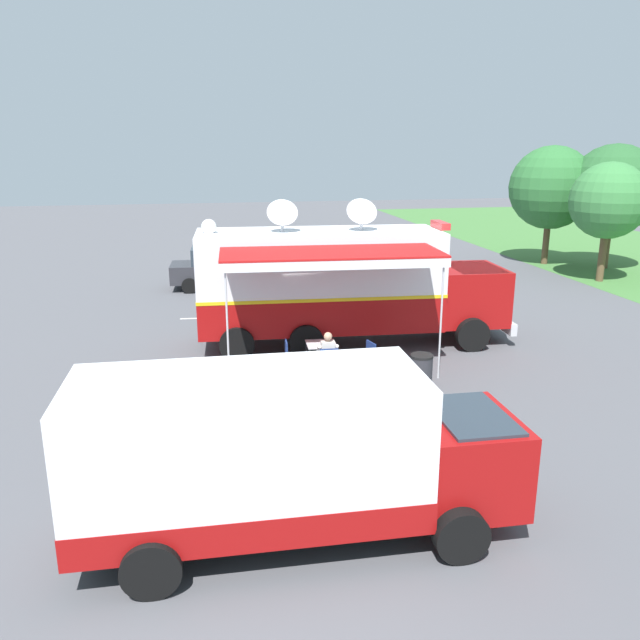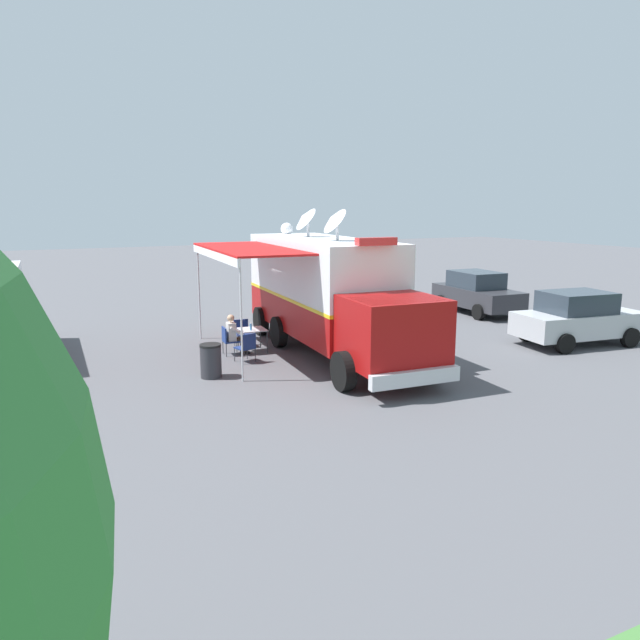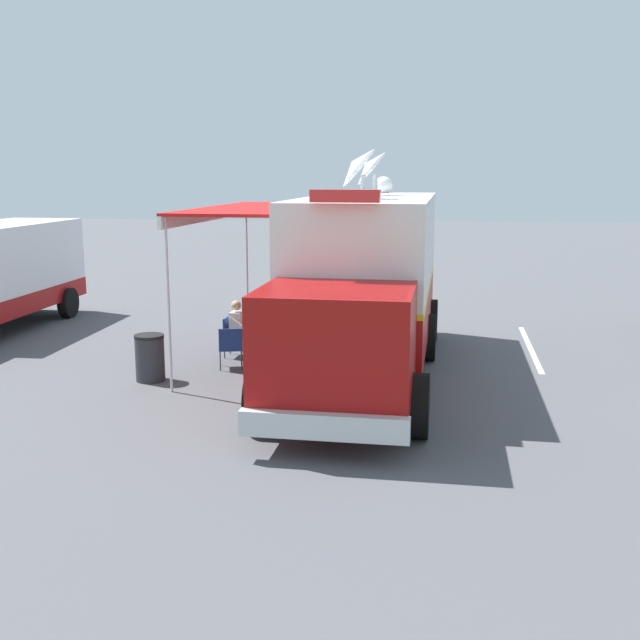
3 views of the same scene
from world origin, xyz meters
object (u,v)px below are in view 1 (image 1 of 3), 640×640
seated_responder (327,353)px  support_truck (285,457)px  car_far_corner (361,266)px  folding_chair_spare_by_truck (367,355)px  folding_chair_at_table (328,360)px  car_behind_truck (220,267)px  folding_chair_beside_table (291,354)px  trash_bin (421,372)px  command_truck (344,282)px  water_bottle (327,341)px  folding_table (321,345)px

seated_responder → support_truck: support_truck is taller
seated_responder → car_far_corner: 11.21m
folding_chair_spare_by_truck → seated_responder: seated_responder is taller
folding_chair_at_table → car_behind_truck: (-11.67, -2.33, 0.37)m
folding_chair_beside_table → trash_bin: trash_bin is taller
folding_chair_at_table → folding_chair_spare_by_truck: bearing=101.1°
trash_bin → command_truck: bearing=-165.3°
folding_chair_beside_table → folding_chair_spare_by_truck: size_ratio=1.00×
water_bottle → command_truck: bearing=156.7°
folding_table → folding_chair_beside_table: size_ratio=0.97×
trash_bin → folding_chair_at_table: bearing=-118.1°
folding_chair_spare_by_truck → trash_bin: bearing=37.5°
command_truck → seated_responder: bearing=-21.2°
folding_chair_beside_table → water_bottle: bearing=87.7°
folding_chair_at_table → folding_chair_beside_table: bearing=-129.9°
folding_table → command_truck: bearing=152.5°
folding_table → car_behind_truck: 11.11m
water_bottle → folding_chair_beside_table: size_ratio=0.26×
support_truck → folding_chair_at_table: bearing=162.8°
command_truck → seated_responder: command_truck is taller
folding_chair_at_table → folding_chair_beside_table: (-0.74, -0.89, 0.00)m
folding_chair_spare_by_truck → trash_bin: 1.71m
folding_chair_spare_by_truck → support_truck: (6.89, -3.17, 0.87)m
support_truck → car_behind_truck: support_truck is taller
folding_chair_beside_table → car_behind_truck: 11.03m
command_truck → water_bottle: bearing=-23.3°
car_behind_truck → car_far_corner: size_ratio=0.98×
seated_responder → car_far_corner: car_far_corner is taller
folding_table → trash_bin: bearing=48.3°
support_truck → folding_chair_beside_table: bearing=171.0°
command_truck → folding_chair_spare_by_truck: command_truck is taller
folding_chair_beside_table → support_truck: bearing=-9.0°
car_behind_truck → car_far_corner: (0.89, 6.00, 0.00)m
folding_chair_spare_by_truck → car_far_corner: 10.88m
folding_chair_spare_by_truck → support_truck: bearing=-24.7°
command_truck → seated_responder: (2.74, -1.06, -1.30)m
water_bottle → car_behind_truck: bearing=-167.5°
command_truck → support_truck: 10.12m
command_truck → water_bottle: command_truck is taller
folding_chair_at_table → support_truck: (6.68, -2.07, 0.87)m
folding_table → folding_chair_at_table: 0.82m
car_far_corner → seated_responder: bearing=-19.1°
command_truck → water_bottle: 2.67m
water_bottle → folding_chair_spare_by_truck: 1.15m
folding_chair_at_table → seated_responder: seated_responder is taller
water_bottle → folding_chair_beside_table: (-0.04, -1.00, -0.32)m
car_behind_truck → water_bottle: bearing=12.5°
folding_table → car_far_corner: 10.65m
folding_chair_spare_by_truck → car_far_corner: car_far_corner is taller
folding_chair_beside_table → car_far_corner: bearing=155.6°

